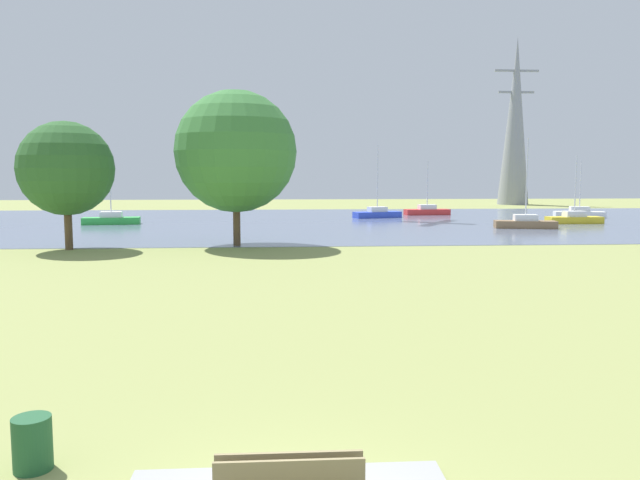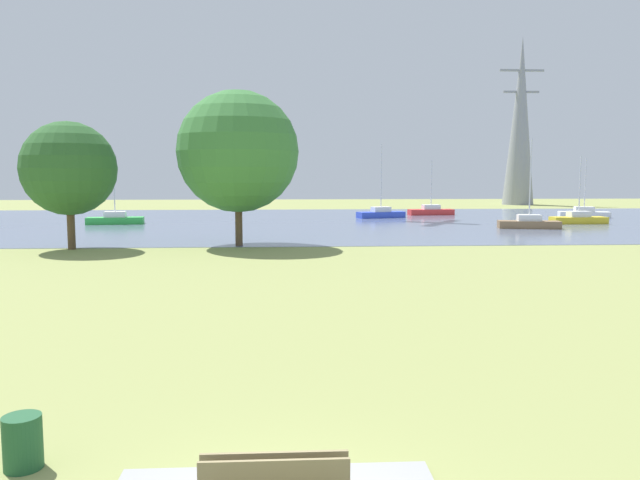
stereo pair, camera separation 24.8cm
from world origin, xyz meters
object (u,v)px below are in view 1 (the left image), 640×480
Objects in this scene: sailboat_red at (427,211)px; electricity_pylon at (515,121)px; sailboat_yellow at (574,219)px; tree_west_far at (236,152)px; tree_east_near at (66,169)px; sailboat_white at (579,213)px; sailboat_brown at (525,223)px; litter_bin at (32,443)px; sailboat_green at (111,219)px; sailboat_blue at (377,213)px.

electricity_pylon is (18.13, 22.71, 11.48)m from sailboat_red.
tree_west_far reaches higher than sailboat_yellow.
sailboat_yellow is 0.81× the size of tree_east_near.
tree_west_far is at bearing -151.92° from sailboat_yellow.
sailboat_white is 0.83× the size of sailboat_brown.
sailboat_yellow is (10.20, -12.56, 0.00)m from sailboat_red.
tree_east_near is (-8.48, 27.64, 4.27)m from litter_bin.
sailboat_yellow is (29.79, 44.29, 0.05)m from litter_bin.
sailboat_white is 15.25m from sailboat_red.
sailboat_white is at bearing 29.60° from tree_east_near.
electricity_pylon reaches higher than litter_bin.
sailboat_green is at bearing 169.62° from sailboat_brown.
sailboat_yellow is 0.25× the size of electricity_pylon.
litter_bin is at bearing -123.93° from sailboat_yellow.
sailboat_yellow is at bearing -50.90° from sailboat_red.
sailboat_green is at bearing -160.67° from sailboat_red.
tree_east_near is at bearing -133.86° from sailboat_red.
sailboat_blue reaches higher than litter_bin.
sailboat_white is at bearing 56.73° from litter_bin.
sailboat_green is at bearing 97.48° from tree_east_near.
sailboat_white is 0.80× the size of tree_east_near.
sailboat_green is 21.60m from tree_west_far.
tree_west_far is 0.39× the size of electricity_pylon.
sailboat_blue is 7.30m from sailboat_red.
sailboat_red is 40.73m from tree_east_near.
litter_bin is at bearing -76.70° from sailboat_green.
sailboat_red is 31.24m from electricity_pylon.
sailboat_yellow reaches higher than sailboat_white.
electricity_pylon is (48.63, 33.41, 11.48)m from sailboat_green.
sailboat_blue is at bearing 152.47° from sailboat_yellow.
tree_west_far is at bearing -154.20° from sailboat_brown.
sailboat_brown is 43.70m from electricity_pylon.
electricity_pylon is at bearing 82.29° from sailboat_white.
sailboat_brown is 7.67m from sailboat_yellow.
tree_west_far reaches higher than tree_east_near.
litter_bin is 0.11× the size of sailboat_brown.
sailboat_blue is at bearing 75.61° from litter_bin.
sailboat_blue is (-20.42, 1.01, 0.02)m from sailboat_white.
sailboat_white is at bearing 34.72° from tree_west_far.
sailboat_white is 15.82m from sailboat_brown.
sailboat_brown is 25.48m from tree_west_far.
litter_bin is at bearing -109.01° from sailboat_red.
sailboat_red is (6.05, 4.09, -0.02)m from sailboat_blue.
sailboat_blue reaches higher than sailboat_green.
sailboat_blue reaches higher than sailboat_yellow.
sailboat_green is 0.99× the size of sailboat_red.
electricity_pylon reaches higher than sailboat_red.
sailboat_brown reaches higher than sailboat_red.
sailboat_yellow is 32.94m from tree_west_far.
sailboat_green reaches higher than litter_bin.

